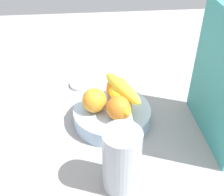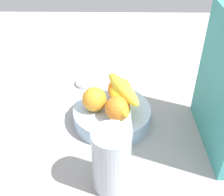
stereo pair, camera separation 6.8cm
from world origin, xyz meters
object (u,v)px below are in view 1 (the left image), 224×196
object	(u,v)px
orange_front_left	(94,100)
jar_lid	(81,84)
orange_front_right	(119,108)
banana_bunch	(121,96)
cutting_board	(218,82)
fruit_bowl	(112,115)
orange_center	(118,89)
thermos_tumbler	(122,160)

from	to	relation	value
orange_front_left	jar_lid	distance (cm)	21.62
orange_front_right	banana_bunch	size ratio (longest dim) A/B	0.39
orange_front_right	cutting_board	size ratio (longest dim) A/B	0.20
fruit_bowl	cutting_board	distance (cm)	31.70
fruit_bowl	orange_center	distance (cm)	7.95
orange_front_left	orange_front_right	world-z (taller)	same
fruit_bowl	orange_center	world-z (taller)	orange_center
orange_center	thermos_tumbler	xyz separation A→B (cm)	(27.67, -2.03, 0.14)
fruit_bowl	orange_front_left	size ratio (longest dim) A/B	3.23
fruit_bowl	thermos_tumbler	xyz separation A→B (cm)	(22.91, 0.16, 6.13)
fruit_bowl	cutting_board	size ratio (longest dim) A/B	0.64
fruit_bowl	orange_front_left	world-z (taller)	orange_front_left
orange_front_right	thermos_tumbler	world-z (taller)	thermos_tumbler
cutting_board	thermos_tumbler	xyz separation A→B (cm)	(15.35, -26.39, -9.45)
fruit_bowl	orange_front_left	bearing A→B (deg)	-89.07
orange_front_left	jar_lid	world-z (taller)	orange_front_left
orange_front_left	cutting_board	bearing A→B (deg)	76.70
orange_front_left	banana_bunch	xyz separation A→B (cm)	(-0.73, 7.65, 0.64)
jar_lid	thermos_tumbler	bearing A→B (deg)	12.50
jar_lid	orange_center	bearing A→B (deg)	37.64
fruit_bowl	orange_front_right	bearing A→B (deg)	20.95
fruit_bowl	jar_lid	distance (cm)	21.79
banana_bunch	fruit_bowl	bearing A→B (deg)	-75.70
cutting_board	thermos_tumbler	size ratio (longest dim) A/B	2.11
thermos_tumbler	jar_lid	xyz separation A→B (cm)	(-42.54, -9.44, -7.99)
fruit_bowl	orange_front_left	xyz separation A→B (cm)	(0.08, -5.09, 5.98)
orange_front_left	thermos_tumbler	bearing A→B (deg)	12.96
orange_center	banana_bunch	xyz separation A→B (cm)	(4.10, 0.36, 0.64)
fruit_bowl	cutting_board	xyz separation A→B (cm)	(7.56, 26.55, 15.58)
orange_front_left	cutting_board	xyz separation A→B (cm)	(7.48, 31.64, 9.60)
orange_front_right	cutting_board	world-z (taller)	cutting_board
orange_front_right	jar_lid	bearing A→B (deg)	-155.46
orange_front_left	orange_center	distance (cm)	8.75
cutting_board	banana_bunch	bearing A→B (deg)	-111.04
jar_lid	cutting_board	bearing A→B (deg)	52.80
orange_center	cutting_board	xyz separation A→B (cm)	(12.32, 24.36, 9.60)
orange_front_left	orange_center	bearing A→B (deg)	123.59
cutting_board	orange_center	bearing A→B (deg)	-118.96
fruit_bowl	orange_front_left	distance (cm)	7.86
fruit_bowl	thermos_tumbler	bearing A→B (deg)	0.41
orange_center	jar_lid	distance (cm)	20.35
banana_bunch	cutting_board	distance (cm)	26.90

